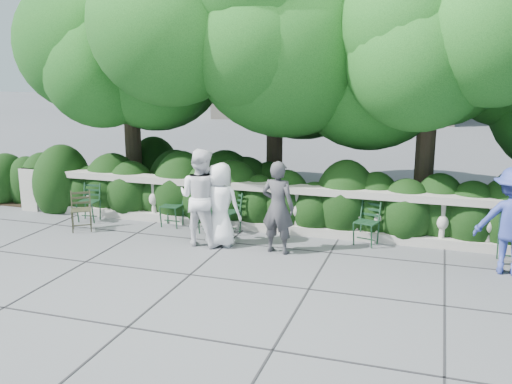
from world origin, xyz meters
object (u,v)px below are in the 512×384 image
(chair_a, at_px, (169,228))
(chair_weathered, at_px, (82,233))
(chair_b, at_px, (87,223))
(chair_c, at_px, (208,234))
(person_businessman, at_px, (221,205))
(chair_d, at_px, (224,234))
(person_older_blue, at_px, (512,221))
(chair_f, at_px, (510,265))
(chair_e, at_px, (362,247))
(person_woman_grey, at_px, (278,207))
(person_casual_man, at_px, (201,197))

(chair_a, xyz_separation_m, chair_weathered, (-1.55, -0.85, 0.00))
(chair_b, distance_m, chair_weathered, 0.73)
(chair_a, bearing_deg, chair_weathered, -150.63)
(chair_c, relative_size, person_businessman, 0.52)
(chair_d, relative_size, chair_weathered, 1.00)
(chair_a, bearing_deg, person_older_blue, -4.69)
(chair_f, distance_m, chair_weathered, 8.20)
(chair_b, bearing_deg, chair_e, -4.05)
(chair_c, distance_m, chair_weathered, 2.60)
(chair_weathered, distance_m, person_woman_grey, 4.24)
(chair_c, distance_m, person_casual_man, 1.12)
(chair_b, height_order, person_woman_grey, person_woman_grey)
(chair_a, distance_m, person_older_blue, 6.61)
(chair_d, xyz_separation_m, chair_f, (5.36, -0.17, 0.00))
(person_older_blue, bearing_deg, person_businessman, 6.64)
(chair_b, relative_size, chair_weathered, 1.00)
(chair_c, distance_m, chair_f, 5.67)
(chair_c, distance_m, chair_e, 3.11)
(person_woman_grey, height_order, person_casual_man, person_casual_man)
(chair_a, xyz_separation_m, person_businessman, (1.46, -0.73, 0.80))
(chair_a, height_order, person_woman_grey, person_woman_grey)
(chair_a, distance_m, chair_d, 1.27)
(chair_d, relative_size, person_businessman, 0.52)
(chair_e, bearing_deg, person_businessman, -148.81)
(person_casual_man, bearing_deg, chair_f, -167.11)
(chair_a, bearing_deg, chair_e, 0.89)
(chair_a, xyz_separation_m, chair_d, (1.27, -0.05, 0.00))
(chair_c, bearing_deg, chair_e, -3.99)
(person_older_blue, bearing_deg, chair_a, -0.05)
(chair_a, relative_size, chair_b, 1.00)
(chair_a, distance_m, person_woman_grey, 2.85)
(chair_e, distance_m, person_businessman, 2.81)
(chair_c, bearing_deg, chair_a, 163.95)
(person_woman_grey, bearing_deg, chair_c, -13.23)
(chair_weathered, relative_size, person_older_blue, 0.47)
(chair_d, distance_m, person_casual_man, 1.19)
(chair_c, bearing_deg, person_businessman, -55.42)
(chair_c, bearing_deg, chair_b, 173.95)
(chair_a, bearing_deg, person_woman_grey, -16.18)
(chair_c, bearing_deg, chair_d, 11.74)
(person_older_blue, bearing_deg, chair_weathered, 6.99)
(chair_f, relative_size, person_older_blue, 0.47)
(chair_f, distance_m, person_casual_man, 5.65)
(person_woman_grey, relative_size, person_casual_man, 0.92)
(chair_a, height_order, chair_c, same)
(chair_d, bearing_deg, person_woman_grey, -11.59)
(chair_f, distance_m, person_older_blue, 0.99)
(chair_weathered, bearing_deg, chair_c, -17.64)
(chair_weathered, bearing_deg, chair_f, -28.71)
(chair_c, height_order, person_businessman, person_businessman)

